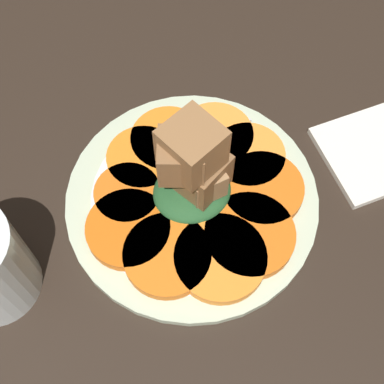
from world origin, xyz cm
name	(u,v)px	position (x,y,z in cm)	size (l,w,h in cm)	color
table_slab	(192,206)	(0.00, 0.00, 1.00)	(120.00, 120.00, 2.00)	black
plate	(192,199)	(0.00, 0.00, 2.52)	(25.42, 25.42, 1.05)	beige
carrot_slice_0	(221,258)	(-0.12, 7.25, 3.71)	(8.73, 8.73, 1.22)	orange
carrot_slice_1	(250,235)	(-3.50, 6.13, 3.71)	(8.72, 8.72, 1.22)	orange
carrot_slice_2	(262,189)	(-6.73, 2.07, 3.71)	(8.21, 8.21, 1.22)	orange
carrot_slice_3	(248,156)	(-6.96, -1.96, 3.71)	(7.60, 7.60, 1.22)	orange
carrot_slice_4	(215,136)	(-4.76, -5.46, 3.71)	(7.99, 7.99, 1.22)	orange
carrot_slice_5	(169,140)	(-0.05, -6.81, 3.71)	(7.88, 7.88, 1.22)	orange
carrot_slice_6	(143,159)	(3.24, -5.63, 3.71)	(7.38, 7.38, 1.22)	orange
carrot_slice_7	(128,194)	(5.96, -2.30, 3.71)	(6.62, 6.62, 1.22)	orange
carrot_slice_8	(128,229)	(7.07, 1.31, 3.71)	(8.17, 8.17, 1.22)	#D45F12
carrot_slice_9	(167,255)	(4.51, 5.19, 3.71)	(8.34, 8.34, 1.22)	orange
center_pile	(193,171)	(-0.10, 0.02, 8.26)	(7.79, 7.01, 11.53)	#235128
fork	(184,151)	(-1.12, -5.19, 3.30)	(17.15, 2.34, 0.40)	silver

